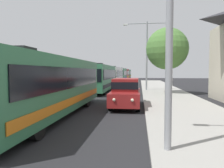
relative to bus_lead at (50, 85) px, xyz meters
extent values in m
cube|color=#33724C|center=(0.00, 0.02, 0.01)|extent=(2.50, 11.96, 2.70)
cube|color=black|center=(1.27, 0.02, 0.36)|extent=(0.04, 11.00, 1.00)
cube|color=black|center=(-1.27, 0.02, 0.36)|extent=(0.04, 11.00, 1.00)
cube|color=orange|center=(1.28, 0.02, -0.79)|extent=(0.03, 11.36, 0.36)
cube|color=black|center=(0.00, -3.57, 1.44)|extent=(1.75, 0.90, 0.16)
cylinder|color=black|center=(1.10, -3.69, -1.19)|extent=(0.28, 1.00, 1.00)
cylinder|color=black|center=(1.10, 3.31, -1.19)|extent=(0.28, 1.00, 1.00)
cylinder|color=black|center=(-1.10, 3.31, -1.19)|extent=(0.28, 1.00, 1.00)
cube|color=#33724C|center=(0.00, 13.82, 0.01)|extent=(2.50, 10.52, 2.70)
cube|color=black|center=(1.27, 13.82, 0.36)|extent=(0.04, 9.68, 1.00)
cube|color=black|center=(-1.27, 13.82, 0.36)|extent=(0.04, 9.68, 1.00)
cube|color=black|center=(0.00, 8.54, 0.31)|extent=(2.30, 0.04, 1.20)
cube|color=black|center=(1.28, 13.82, -0.79)|extent=(0.03, 10.00, 0.36)
cube|color=black|center=(0.00, 10.66, 1.44)|extent=(1.75, 0.90, 0.16)
cylinder|color=black|center=(1.10, 10.56, -1.19)|extent=(0.28, 1.00, 1.00)
cylinder|color=black|center=(-1.10, 10.56, -1.19)|extent=(0.28, 1.00, 1.00)
cylinder|color=black|center=(1.10, 16.72, -1.19)|extent=(0.28, 1.00, 1.00)
cylinder|color=black|center=(-1.10, 16.72, -1.19)|extent=(0.28, 1.00, 1.00)
cube|color=silver|center=(0.00, 26.09, 0.01)|extent=(2.50, 11.85, 2.70)
cube|color=black|center=(1.27, 26.09, 0.36)|extent=(0.04, 10.90, 1.00)
cube|color=black|center=(-1.27, 26.09, 0.36)|extent=(0.04, 10.90, 1.00)
cube|color=black|center=(0.00, 20.14, 0.31)|extent=(2.30, 0.04, 1.20)
cube|color=black|center=(1.28, 26.09, -0.79)|extent=(0.03, 11.25, 0.36)
cube|color=black|center=(0.00, 22.53, 1.44)|extent=(1.75, 0.90, 0.16)
cylinder|color=black|center=(1.10, 22.42, -1.19)|extent=(0.28, 1.00, 1.00)
cylinder|color=black|center=(-1.10, 22.42, -1.19)|extent=(0.28, 1.00, 1.00)
cylinder|color=black|center=(1.10, 29.34, -1.19)|extent=(0.28, 1.00, 1.00)
cylinder|color=black|center=(-1.10, 29.34, -1.19)|extent=(0.28, 1.00, 1.00)
cube|color=#33724C|center=(0.00, 39.27, 0.01)|extent=(2.50, 11.34, 2.70)
cube|color=black|center=(1.27, 39.27, 0.36)|extent=(0.04, 10.43, 1.00)
cube|color=black|center=(-1.27, 39.27, 0.36)|extent=(0.04, 10.43, 1.00)
cube|color=black|center=(0.00, 33.58, 0.31)|extent=(2.30, 0.04, 1.20)
cube|color=navy|center=(1.28, 39.27, -0.79)|extent=(0.03, 10.77, 0.36)
cube|color=black|center=(0.00, 35.87, 1.44)|extent=(1.75, 0.90, 0.16)
cylinder|color=black|center=(1.10, 35.76, -1.19)|extent=(0.28, 1.00, 1.00)
cylinder|color=black|center=(-1.10, 35.76, -1.19)|extent=(0.28, 1.00, 1.00)
cylinder|color=black|center=(1.10, 42.39, -1.19)|extent=(0.28, 1.00, 1.00)
cylinder|color=black|center=(-1.10, 42.39, -1.19)|extent=(0.28, 1.00, 1.00)
cube|color=maroon|center=(0.00, 52.52, 0.01)|extent=(2.50, 12.09, 2.70)
cube|color=black|center=(1.27, 52.52, 0.36)|extent=(0.04, 11.12, 1.00)
cube|color=black|center=(-1.27, 52.52, 0.36)|extent=(0.04, 11.12, 1.00)
cube|color=black|center=(0.00, 46.45, 0.31)|extent=(2.30, 0.04, 1.20)
cube|color=gold|center=(1.28, 52.52, -0.79)|extent=(0.03, 11.48, 0.36)
cube|color=black|center=(0.00, 48.89, 1.44)|extent=(1.75, 0.90, 0.16)
cylinder|color=black|center=(1.10, 48.77, -1.19)|extent=(0.28, 1.00, 1.00)
cylinder|color=black|center=(-1.10, 48.77, -1.19)|extent=(0.28, 1.00, 1.00)
cylinder|color=black|center=(1.10, 55.84, -1.19)|extent=(0.28, 1.00, 1.00)
cylinder|color=black|center=(-1.10, 55.84, -1.19)|extent=(0.28, 1.00, 1.00)
cube|color=#33724C|center=(0.00, 66.23, 0.01)|extent=(2.50, 11.34, 2.70)
cube|color=black|center=(1.27, 66.23, 0.36)|extent=(0.04, 10.43, 1.00)
cube|color=black|center=(-1.27, 66.23, 0.36)|extent=(0.04, 10.43, 1.00)
cube|color=black|center=(0.00, 60.54, 0.31)|extent=(2.30, 0.04, 1.20)
cube|color=orange|center=(1.28, 66.23, -0.79)|extent=(0.03, 10.77, 0.36)
cube|color=black|center=(0.00, 62.83, 1.44)|extent=(1.75, 0.90, 0.16)
cylinder|color=black|center=(1.10, 62.72, -1.19)|extent=(0.28, 1.00, 1.00)
cylinder|color=black|center=(-1.10, 62.72, -1.19)|extent=(0.28, 1.00, 1.00)
cylinder|color=black|center=(1.10, 69.35, -1.19)|extent=(0.28, 1.00, 1.00)
cylinder|color=black|center=(-1.10, 69.35, -1.19)|extent=(0.28, 1.00, 1.00)
cube|color=maroon|center=(3.70, 3.56, -0.99)|extent=(1.84, 4.82, 0.80)
cube|color=maroon|center=(3.70, 3.71, -0.19)|extent=(1.62, 2.80, 0.80)
cube|color=black|center=(3.70, 3.71, -0.19)|extent=(1.66, 2.89, 0.44)
sphere|color=#F9EFCC|center=(3.19, 1.13, -0.89)|extent=(0.18, 0.18, 0.18)
sphere|color=#F9EFCC|center=(4.20, 1.13, -0.89)|extent=(0.18, 0.18, 0.18)
cylinder|color=black|center=(2.88, 2.06, -1.34)|extent=(0.22, 0.70, 0.70)
cylinder|color=black|center=(4.52, 2.06, -1.34)|extent=(0.22, 0.70, 0.70)
cylinder|color=black|center=(2.88, 5.05, -1.34)|extent=(0.22, 0.70, 0.70)
cylinder|color=black|center=(4.52, 5.05, -1.34)|extent=(0.22, 0.70, 0.70)
cylinder|color=gray|center=(5.40, 15.47, 2.52)|extent=(0.20, 0.20, 8.11)
cylinder|color=gray|center=(4.12, 15.47, 6.37)|extent=(2.55, 0.10, 0.10)
cube|color=silver|center=(2.85, 15.47, 6.29)|extent=(0.56, 0.28, 0.16)
cylinder|color=gray|center=(6.67, 15.47, 6.37)|extent=(2.55, 0.10, 0.10)
cube|color=silver|center=(7.95, 15.47, 6.29)|extent=(0.56, 0.28, 0.16)
cylinder|color=#4C3823|center=(7.36, 12.11, -0.12)|extent=(0.32, 0.32, 2.84)
sphere|color=#4C7A38|center=(7.36, 12.11, 3.02)|extent=(4.28, 4.28, 4.28)
camera|label=1|loc=(4.60, -10.58, 0.67)|focal=34.44mm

